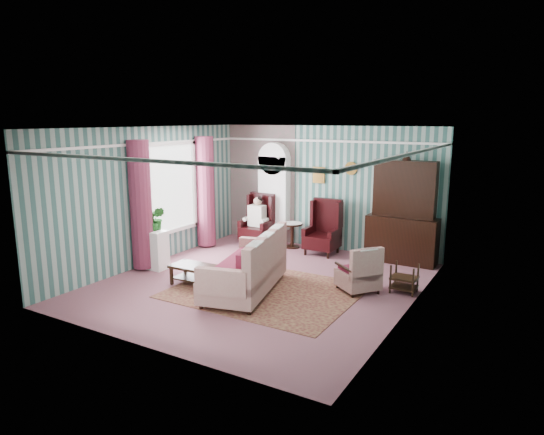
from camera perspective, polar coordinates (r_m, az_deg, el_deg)
The scene contains 17 objects.
floor at distance 9.25m, azimuth -1.37°, elevation -7.76°, with size 6.00×6.00×0.00m, color #8A505C.
room_shell at distance 9.27m, azimuth -4.12°, elevation 5.01°, with size 5.53×6.02×2.91m.
bookcase at distance 12.02m, azimuth 0.22°, elevation 2.29°, with size 0.80×0.28×2.24m, color silver.
dresser_hutch at distance 10.66m, azimuth 15.18°, elevation 1.01°, with size 1.50×0.56×2.36m, color black.
wingback_left at distance 11.91m, azimuth -1.77°, elevation -0.23°, with size 0.76×0.80×1.25m, color black.
wingback_right at distance 11.10m, azimuth 5.92°, elevation -1.16°, with size 0.76×0.80×1.25m, color black.
seated_woman at distance 11.91m, azimuth -1.77°, elevation -0.39°, with size 0.44×0.40×1.18m, color silver, non-canonical shape.
round_side_table at distance 11.67m, azimuth 2.39°, elevation -2.12°, with size 0.50×0.50×0.60m, color black.
nest_table at distance 9.04m, azimuth 15.30°, elevation -6.86°, with size 0.45×0.38×0.54m, color black.
plant_stand at distance 10.33m, azimuth -13.71°, elevation -3.70°, with size 0.55×0.35×0.80m, color white.
rug at distance 8.86m, azimuth -0.73°, elevation -8.61°, with size 3.20×2.60×0.01m, color #541C22.
sofa at distance 8.70m, azimuth -3.24°, elevation -5.92°, with size 2.21×1.04×0.90m, color #BBB291.
floral_armchair at distance 8.85m, azimuth 10.13°, elevation -5.71°, with size 0.71×0.77×0.92m, color beige.
coffee_table at distance 9.24m, azimuth -8.96°, elevation -6.71°, with size 0.94×0.51×0.38m, color black.
potted_plant_a at distance 10.19m, azimuth -14.71°, elevation -0.36°, with size 0.40×0.34×0.44m, color #174A1B.
potted_plant_b at distance 10.27m, azimuth -13.23°, elevation -0.09°, with size 0.26×0.21×0.48m, color #164819.
potted_plant_c at distance 10.22m, azimuth -13.82°, elevation -0.40°, with size 0.22×0.22×0.40m, color #1A541E.
Camera 1 is at (4.59, -7.43, 3.07)m, focal length 32.00 mm.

